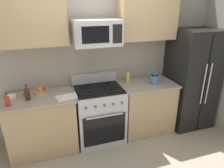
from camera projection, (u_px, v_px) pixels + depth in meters
ground_plane at (112, 164)px, 2.97m from camera, size 16.00×16.00×0.00m
wall_back at (92, 60)px, 3.43m from camera, size 8.00×0.10×2.60m
counter_left at (43, 124)px, 3.14m from camera, size 1.02×0.64×0.91m
range_oven at (99, 113)px, 3.39m from camera, size 0.76×0.68×1.09m
counter_right at (146, 107)px, 3.65m from camera, size 0.94×0.64×0.91m
refrigerator at (191, 79)px, 3.72m from camera, size 0.77×0.75×1.78m
microwave at (97, 33)px, 2.93m from camera, size 0.69×0.44×0.36m
upper_cabinets_left at (27, 16)px, 2.70m from camera, size 1.01×0.34×0.79m
upper_cabinets_right at (147, 14)px, 3.21m from camera, size 0.93×0.34×0.79m
utensil_crock at (154, 79)px, 3.44m from camera, size 0.15×0.15×0.29m
fruit_basket at (41, 91)px, 3.06m from camera, size 0.21×0.21×0.10m
apple_loose at (26, 94)px, 2.99m from camera, size 0.08×0.08×0.08m
cutting_board at (67, 97)px, 2.95m from camera, size 0.34×0.25×0.02m
bottle_oil at (128, 77)px, 3.48m from camera, size 0.06×0.06×0.22m
bottle_soy at (27, 93)px, 2.85m from camera, size 0.07×0.07×0.23m
bottle_hot_sauce at (7, 100)px, 2.69m from camera, size 0.07×0.07×0.18m
prep_bowl at (11, 97)px, 2.92m from camera, size 0.13×0.13×0.05m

